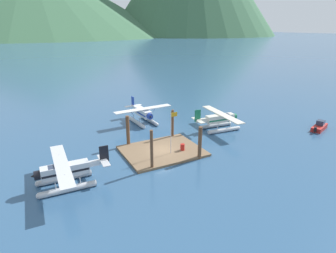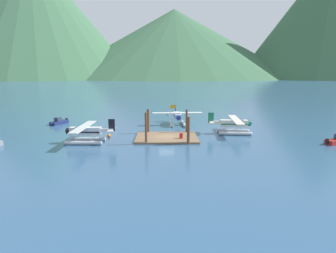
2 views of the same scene
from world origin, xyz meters
name	(u,v)px [view 1 (image 1 of 2)]	position (x,y,z in m)	size (l,w,h in m)	color
ground_plane	(162,152)	(0.00, 0.00, 0.00)	(1200.00, 1200.00, 0.00)	#2D5175
dock_platform	(162,151)	(0.00, 0.00, 0.15)	(10.33, 8.30, 0.30)	brown
piling_near_left	(152,150)	(-3.23, -3.79, 2.48)	(0.37, 0.37, 4.97)	brown
piling_near_right	(200,143)	(3.33, -4.02, 2.17)	(0.48, 0.48, 4.33)	brown
piling_far_left	(128,131)	(-3.29, 4.14, 2.21)	(0.50, 0.50, 4.43)	brown
piling_far_right	(173,124)	(3.69, 3.87, 2.21)	(0.39, 0.39, 4.42)	brown
flagpole	(172,127)	(0.68, -1.45, 3.88)	(0.95, 0.10, 5.72)	silver
fuel_drum	(182,147)	(2.40, -1.31, 0.74)	(0.62, 0.62, 0.88)	#AD1E19
mooring_buoy	(87,163)	(-9.87, 0.79, 0.32)	(0.64, 0.64, 0.64)	orange
seaplane_white_bow_right	(143,114)	(2.40, 12.37, 1.58)	(10.46, 7.98, 3.84)	#B7BABF
seaplane_silver_port_aft	(65,173)	(-12.82, -2.99, 1.58)	(7.98, 10.43, 3.84)	#B7BABF
seaplane_cream_stbd_fwd	(220,120)	(12.27, 3.44, 1.58)	(7.97, 10.48, 3.84)	#B7BABF
boat_red_open_se	(320,126)	(26.94, -4.09, 0.49)	(4.67, 2.86, 1.50)	#B2231E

